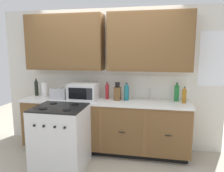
% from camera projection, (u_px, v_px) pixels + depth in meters
% --- Properties ---
extents(ground_plane, '(8.00, 8.00, 0.00)m').
position_uv_depth(ground_plane, '(101.00, 158.00, 3.52)').
color(ground_plane, '#B2A893').
extents(wall_unit, '(4.04, 0.40, 2.50)m').
position_uv_depth(wall_unit, '(107.00, 56.00, 3.74)').
color(wall_unit, silver).
rests_on(wall_unit, ground_plane).
extents(counter_run, '(2.87, 0.64, 0.93)m').
position_uv_depth(counter_run, '(105.00, 125.00, 3.73)').
color(counter_run, black).
rests_on(counter_run, ground_plane).
extents(stove_range, '(0.76, 0.68, 0.95)m').
position_uv_depth(stove_range, '(61.00, 137.00, 3.23)').
color(stove_range, white).
rests_on(stove_range, ground_plane).
extents(microwave, '(0.48, 0.37, 0.28)m').
position_uv_depth(microwave, '(83.00, 92.00, 3.66)').
color(microwave, white).
rests_on(microwave, counter_run).
extents(toaster, '(0.28, 0.18, 0.19)m').
position_uv_depth(toaster, '(59.00, 93.00, 3.73)').
color(toaster, '#B7B7BC').
rests_on(toaster, counter_run).
extents(knife_block, '(0.11, 0.14, 0.31)m').
position_uv_depth(knife_block, '(117.00, 93.00, 3.63)').
color(knife_block, brown).
rests_on(knife_block, counter_run).
extents(sink_faucet, '(0.02, 0.02, 0.20)m').
position_uv_depth(sink_faucet, '(149.00, 93.00, 3.71)').
color(sink_faucet, '#B2B5BA').
rests_on(sink_faucet, counter_run).
extents(paper_towel_roll, '(0.12, 0.12, 0.26)m').
position_uv_depth(paper_towel_roll, '(45.00, 89.00, 3.97)').
color(paper_towel_roll, white).
rests_on(paper_towel_roll, counter_run).
extents(bottle_amber, '(0.07, 0.07, 0.27)m').
position_uv_depth(bottle_amber, '(184.00, 95.00, 3.41)').
color(bottle_amber, '#9E6619').
rests_on(bottle_amber, counter_run).
extents(bottle_red, '(0.06, 0.06, 0.30)m').
position_uv_depth(bottle_red, '(107.00, 91.00, 3.70)').
color(bottle_red, maroon).
rests_on(bottle_red, counter_run).
extents(bottle_green, '(0.08, 0.08, 0.31)m').
position_uv_depth(bottle_green, '(177.00, 92.00, 3.57)').
color(bottle_green, '#237A38').
rests_on(bottle_green, counter_run).
extents(bottle_dark, '(0.07, 0.07, 0.32)m').
position_uv_depth(bottle_dark, '(36.00, 87.00, 4.00)').
color(bottle_dark, black).
rests_on(bottle_dark, counter_run).
extents(bottle_teal, '(0.08, 0.08, 0.30)m').
position_uv_depth(bottle_teal, '(126.00, 92.00, 3.62)').
color(bottle_teal, '#1E707A').
rests_on(bottle_teal, counter_run).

